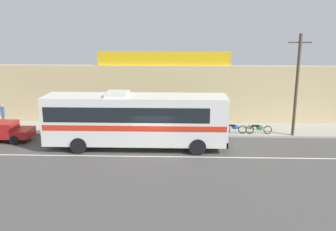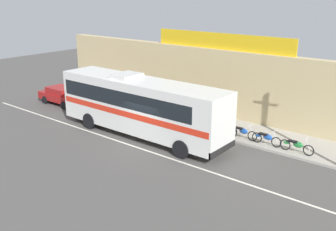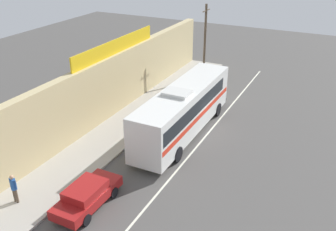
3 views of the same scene
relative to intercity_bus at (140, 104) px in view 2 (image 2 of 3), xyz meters
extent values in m
plane|color=#4F4C49|center=(1.27, -0.81, -2.07)|extent=(70.00, 70.00, 0.00)
cube|color=#A8A399|center=(1.27, 4.39, -2.00)|extent=(30.00, 3.60, 0.14)
cube|color=tan|center=(1.27, 6.54, 0.33)|extent=(30.00, 0.70, 4.80)
cube|color=gold|center=(1.63, 6.54, 3.28)|extent=(10.71, 0.12, 1.10)
cube|color=silver|center=(1.27, -1.61, -2.06)|extent=(30.00, 0.14, 0.01)
cube|color=silver|center=(0.08, 0.00, -0.07)|extent=(11.80, 2.50, 3.10)
cube|color=black|center=(-0.39, 0.00, 0.48)|extent=(10.39, 2.52, 0.96)
cube|color=red|center=(0.08, 0.00, -0.37)|extent=(11.57, 2.51, 0.36)
cube|color=black|center=(5.96, 0.00, 0.38)|extent=(0.04, 2.25, 1.40)
cube|color=black|center=(5.95, 0.00, -1.44)|extent=(0.12, 2.50, 0.36)
cube|color=silver|center=(-1.10, 0.00, 1.60)|extent=(1.40, 1.75, 0.24)
cylinder|color=black|center=(4.10, 1.16, -1.55)|extent=(1.04, 0.32, 1.04)
cylinder|color=black|center=(4.10, -1.16, -1.55)|extent=(1.04, 0.32, 1.04)
cylinder|color=black|center=(-3.46, 1.16, -1.55)|extent=(1.04, 0.32, 1.04)
cylinder|color=black|center=(-3.46, -1.16, -1.55)|extent=(1.04, 0.32, 1.04)
cube|color=maroon|center=(-9.58, 1.24, -1.46)|extent=(4.23, 1.72, 0.56)
cube|color=maroon|center=(-9.68, 1.24, -0.94)|extent=(2.20, 1.55, 0.48)
cube|color=black|center=(-8.87, 1.24, -0.97)|extent=(0.21, 1.45, 0.34)
cylinder|color=black|center=(-8.36, 2.05, -1.76)|extent=(0.62, 0.20, 0.62)
cylinder|color=black|center=(-8.36, 0.43, -1.76)|extent=(0.62, 0.20, 0.62)
cylinder|color=black|center=(-10.81, 2.05, -1.76)|extent=(0.62, 0.20, 0.62)
cylinder|color=black|center=(-10.81, 0.43, -1.76)|extent=(0.62, 0.20, 0.62)
torus|color=black|center=(9.45, 3.12, -1.62)|extent=(0.62, 0.06, 0.62)
torus|color=black|center=(8.13, 3.12, -1.62)|extent=(0.62, 0.06, 0.62)
cylinder|color=silver|center=(9.37, 3.12, -1.32)|extent=(0.34, 0.04, 0.65)
cylinder|color=silver|center=(9.27, 3.12, -1.00)|extent=(0.03, 0.56, 0.03)
ellipsoid|color=#237F38|center=(8.85, 3.12, -1.44)|extent=(0.56, 0.22, 0.34)
cube|color=black|center=(8.55, 3.12, -1.32)|extent=(0.52, 0.20, 0.10)
ellipsoid|color=#237F38|center=(8.19, 3.12, -1.48)|extent=(0.36, 0.14, 0.16)
torus|color=black|center=(7.60, 3.14, -1.62)|extent=(0.62, 0.06, 0.62)
torus|color=black|center=(6.40, 3.14, -1.62)|extent=(0.62, 0.06, 0.62)
cylinder|color=silver|center=(7.52, 3.14, -1.32)|extent=(0.34, 0.04, 0.65)
cylinder|color=silver|center=(7.42, 3.14, -1.00)|extent=(0.03, 0.56, 0.03)
ellipsoid|color=#1E51B2|center=(7.06, 3.14, -1.44)|extent=(0.56, 0.22, 0.34)
cube|color=black|center=(6.78, 3.14, -1.32)|extent=(0.52, 0.20, 0.10)
ellipsoid|color=#1E51B2|center=(6.46, 3.14, -1.48)|extent=(0.36, 0.14, 0.16)
torus|color=black|center=(4.85, 2.96, -1.62)|extent=(0.62, 0.06, 0.62)
torus|color=black|center=(3.58, 2.96, -1.62)|extent=(0.62, 0.06, 0.62)
cylinder|color=silver|center=(4.77, 2.96, -1.32)|extent=(0.34, 0.04, 0.65)
cylinder|color=silver|center=(4.67, 2.96, -1.00)|extent=(0.03, 0.56, 0.03)
ellipsoid|color=#1E51B2|center=(4.28, 2.96, -1.44)|extent=(0.56, 0.22, 0.34)
cube|color=black|center=(3.99, 2.96, -1.32)|extent=(0.52, 0.20, 0.10)
ellipsoid|color=#1E51B2|center=(3.64, 2.96, -1.48)|extent=(0.36, 0.14, 0.16)
torus|color=black|center=(6.08, 3.17, -1.62)|extent=(0.62, 0.06, 0.62)
torus|color=black|center=(4.76, 3.17, -1.62)|extent=(0.62, 0.06, 0.62)
cylinder|color=silver|center=(6.00, 3.17, -1.32)|extent=(0.34, 0.04, 0.65)
cylinder|color=silver|center=(5.90, 3.17, -1.00)|extent=(0.03, 0.56, 0.03)
ellipsoid|color=#1E51B2|center=(5.49, 3.17, -1.44)|extent=(0.56, 0.22, 0.34)
cube|color=black|center=(5.19, 3.17, -1.32)|extent=(0.52, 0.20, 0.10)
ellipsoid|color=#1E51B2|center=(4.82, 3.17, -1.48)|extent=(0.36, 0.14, 0.16)
cylinder|color=brown|center=(-11.18, 4.90, -1.51)|extent=(0.13, 0.13, 0.84)
cylinder|color=brown|center=(-11.18, 4.72, -1.51)|extent=(0.13, 0.13, 0.84)
cylinder|color=#23519E|center=(-11.18, 4.81, -0.77)|extent=(0.30, 0.30, 0.63)
sphere|color=tan|center=(-11.18, 4.81, -0.32)|extent=(0.23, 0.23, 0.23)
cylinder|color=#23519E|center=(-11.18, 5.01, -0.74)|extent=(0.08, 0.08, 0.58)
cylinder|color=#23519E|center=(-11.18, 4.61, -0.74)|extent=(0.08, 0.08, 0.58)
camera|label=1|loc=(2.97, -22.98, 5.86)|focal=38.99mm
camera|label=2|loc=(15.64, -16.61, 6.60)|focal=41.35mm
camera|label=3|loc=(-22.06, -9.77, 11.19)|focal=40.16mm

